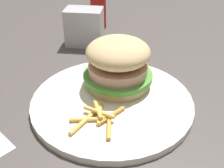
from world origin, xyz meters
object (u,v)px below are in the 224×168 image
(napkin_dispenser, at_px, (84,27))
(ketchup_bottle, at_px, (98,6))
(plate, at_px, (112,101))
(fries_pile, at_px, (98,117))
(sandwich, at_px, (118,63))
(salt_shaker, at_px, (83,22))

(napkin_dispenser, bearing_deg, ketchup_bottle, -97.52)
(plate, distance_m, fries_pile, 0.06)
(plate, relative_size, ketchup_bottle, 2.23)
(napkin_dispenser, height_order, ketchup_bottle, ketchup_bottle)
(plate, distance_m, napkin_dispenser, 0.27)
(ketchup_bottle, bearing_deg, napkin_dispenser, -164.73)
(sandwich, bearing_deg, ketchup_bottle, 38.18)
(plate, height_order, fries_pile, fries_pile)
(salt_shaker, bearing_deg, plate, -137.21)
(plate, bearing_deg, salt_shaker, 42.79)
(plate, bearing_deg, ketchup_bottle, 35.52)
(sandwich, relative_size, ketchup_bottle, 1.01)
(salt_shaker, bearing_deg, napkin_dispenser, -143.09)
(plate, xyz_separation_m, fries_pile, (-0.06, -0.01, 0.01))
(napkin_dispenser, relative_size, salt_shaker, 1.65)
(plate, relative_size, sandwich, 2.21)
(fries_pile, xyz_separation_m, ketchup_bottle, (0.36, 0.23, 0.05))
(plate, relative_size, salt_shaker, 5.13)
(plate, relative_size, napkin_dispenser, 3.11)
(sandwich, bearing_deg, salt_shaker, 46.66)
(ketchup_bottle, bearing_deg, sandwich, -141.82)
(fries_pile, distance_m, napkin_dispenser, 0.32)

